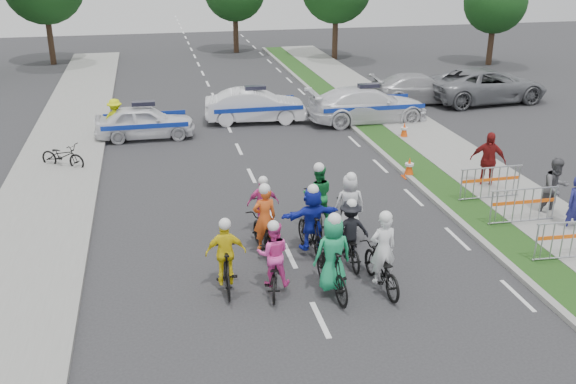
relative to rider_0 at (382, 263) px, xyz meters
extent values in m
plane|color=#28282B|center=(-1.69, -0.99, -0.65)|extent=(90.00, 90.00, 0.00)
cube|color=gray|center=(3.41, 4.01, -0.59)|extent=(0.20, 60.00, 0.12)
cube|color=#194115|center=(4.11, 4.01, -0.59)|extent=(1.20, 60.00, 0.11)
cube|color=gray|center=(5.91, 4.01, -0.58)|extent=(2.40, 60.00, 0.13)
cube|color=gray|center=(-8.19, 4.01, -0.58)|extent=(3.00, 60.00, 0.13)
imported|color=black|center=(0.00, 0.01, -0.14)|extent=(0.78, 1.96, 1.01)
imported|color=white|center=(0.00, -0.04, 0.37)|extent=(0.64, 0.44, 1.68)
sphere|color=white|center=(0.00, -0.09, 1.17)|extent=(0.29, 0.29, 0.29)
imported|color=black|center=(-1.17, 0.01, -0.07)|extent=(0.71, 1.97, 1.16)
imported|color=#1D9F63|center=(-1.17, -0.04, 0.40)|extent=(0.89, 0.62, 1.74)
sphere|color=white|center=(-1.17, -0.09, 1.23)|extent=(0.30, 0.30, 0.30)
imported|color=black|center=(-2.42, 0.45, -0.19)|extent=(0.91, 1.82, 0.92)
imported|color=#FF46B4|center=(-2.42, 0.40, 0.29)|extent=(0.83, 0.70, 1.52)
sphere|color=white|center=(-2.42, 0.35, 1.00)|extent=(0.26, 0.26, 0.26)
imported|color=black|center=(-3.46, 0.70, -0.13)|extent=(0.56, 1.75, 1.04)
imported|color=yellow|center=(-3.46, 0.65, 0.31)|extent=(0.93, 0.42, 1.56)
sphere|color=white|center=(-3.46, 0.60, 1.04)|extent=(0.27, 0.27, 0.27)
imported|color=black|center=(-0.34, 1.36, -0.20)|extent=(0.62, 1.71, 0.89)
imported|color=black|center=(-0.34, 1.31, 0.28)|extent=(0.97, 0.56, 1.49)
sphere|color=white|center=(-0.34, 1.26, 0.96)|extent=(0.26, 0.26, 0.26)
imported|color=black|center=(-1.12, 2.05, -0.10)|extent=(0.75, 1.88, 1.10)
imported|color=#1826B6|center=(-1.12, 2.00, 0.36)|extent=(1.58, 0.68, 1.64)
sphere|color=white|center=(-1.12, 1.95, 1.13)|extent=(0.29, 0.29, 0.29)
imported|color=black|center=(-2.29, 2.25, -0.14)|extent=(0.91, 1.99, 1.01)
imported|color=#E8581D|center=(-2.29, 2.20, 0.37)|extent=(0.66, 0.48, 1.68)
sphere|color=white|center=(-2.29, 2.15, 1.17)|extent=(0.29, 0.29, 0.29)
imported|color=black|center=(0.08, 2.75, -0.11)|extent=(0.65, 1.83, 1.08)
imported|color=silver|center=(0.08, 2.70, 0.34)|extent=(0.83, 0.58, 1.62)
sphere|color=white|center=(0.08, 2.65, 1.10)|extent=(0.28, 0.28, 0.28)
imported|color=black|center=(-0.60, 3.46, -0.14)|extent=(0.97, 2.00, 1.01)
imported|color=#167C38|center=(-0.60, 3.41, 0.37)|extent=(0.91, 0.76, 1.68)
sphere|color=white|center=(-0.60, 3.36, 1.17)|extent=(0.29, 0.29, 0.29)
imported|color=black|center=(-2.11, 3.45, -0.16)|extent=(0.53, 1.64, 0.97)
imported|color=#E23E9C|center=(-2.11, 3.40, 0.26)|extent=(0.87, 0.39, 1.46)
sphere|color=white|center=(-2.11, 3.35, 0.93)|extent=(0.25, 0.25, 0.25)
imported|color=white|center=(-5.13, 13.28, 0.02)|extent=(3.93, 1.61, 1.33)
imported|color=white|center=(-0.41, 14.72, 0.07)|extent=(4.48, 1.94, 1.43)
imported|color=white|center=(4.34, 13.67, 0.12)|extent=(5.28, 2.20, 1.53)
imported|color=#A7A7AC|center=(7.96, 16.50, 0.05)|extent=(4.90, 2.19, 1.39)
imported|color=slate|center=(11.20, 15.95, 0.18)|extent=(6.11, 3.19, 1.64)
imported|color=navy|center=(6.21, 1.81, 0.13)|extent=(0.58, 0.40, 1.56)
imported|color=#515055|center=(6.23, 2.81, 0.24)|extent=(0.92, 0.74, 1.77)
imported|color=maroon|center=(5.45, 5.26, 0.29)|extent=(1.17, 0.98, 1.88)
imported|color=#D0E10B|center=(-6.25, 13.35, 0.17)|extent=(1.21, 0.95, 1.64)
cube|color=#F24C0C|center=(3.46, 6.75, -0.63)|extent=(0.40, 0.40, 0.03)
cone|color=#F24C0C|center=(3.46, 6.75, -0.30)|extent=(0.36, 0.36, 0.70)
cylinder|color=silver|center=(3.46, 6.75, -0.20)|extent=(0.29, 0.29, 0.08)
cube|color=#F24C0C|center=(4.94, 10.89, -0.63)|extent=(0.40, 0.40, 0.03)
cone|color=#F24C0C|center=(4.94, 10.89, -0.30)|extent=(0.36, 0.36, 0.70)
cylinder|color=silver|center=(4.94, 10.89, -0.20)|extent=(0.29, 0.29, 0.08)
imported|color=black|center=(-7.98, 10.15, -0.19)|extent=(1.79, 1.42, 0.91)
cylinder|color=#382619|center=(7.31, 29.01, 0.98)|extent=(0.36, 0.36, 3.25)
cylinder|color=#382619|center=(16.31, 25.01, 0.73)|extent=(0.36, 0.36, 2.75)
sphere|color=black|center=(16.31, 25.01, 3.20)|extent=(3.85, 3.85, 3.85)
cylinder|color=#382619|center=(-10.69, 31.01, 1.10)|extent=(0.36, 0.36, 3.50)
cylinder|color=#382619|center=(1.31, 33.01, 0.85)|extent=(0.36, 0.36, 3.00)
camera|label=1|loc=(-4.82, -12.15, 6.86)|focal=40.00mm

